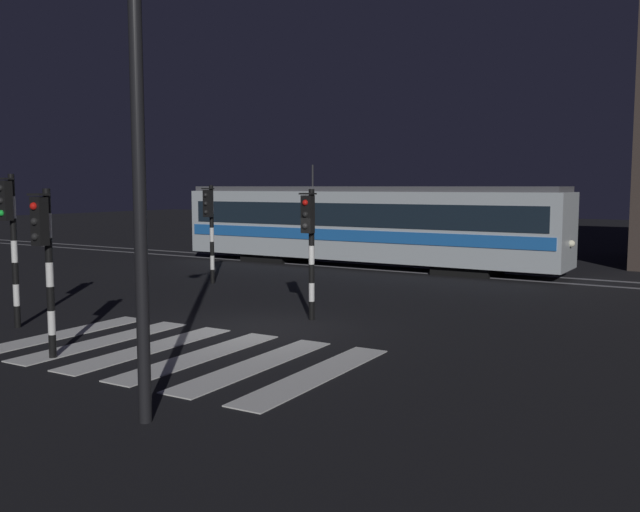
% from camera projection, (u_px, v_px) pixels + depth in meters
% --- Properties ---
extents(ground_plane, '(120.00, 120.00, 0.00)m').
position_uv_depth(ground_plane, '(258.00, 328.00, 15.84)').
color(ground_plane, black).
extents(rail_near, '(80.00, 0.12, 0.03)m').
position_uv_depth(rail_near, '(443.00, 274.00, 25.39)').
color(rail_near, '#59595E').
rests_on(rail_near, ground).
extents(rail_far, '(80.00, 0.12, 0.03)m').
position_uv_depth(rail_far, '(456.00, 270.00, 26.60)').
color(rail_far, '#59595E').
rests_on(rail_far, ground).
extents(crosswalk_zebra, '(7.29, 4.53, 0.02)m').
position_uv_depth(crosswalk_zebra, '(174.00, 352.00, 13.52)').
color(crosswalk_zebra, silver).
rests_on(crosswalk_zebra, ground).
extents(traffic_light_corner_far_left, '(0.36, 0.42, 3.29)m').
position_uv_depth(traffic_light_corner_far_left, '(210.00, 219.00, 22.87)').
color(traffic_light_corner_far_left, black).
rests_on(traffic_light_corner_far_left, ground).
extents(traffic_light_corner_near_left, '(0.36, 0.42, 3.54)m').
position_uv_depth(traffic_light_corner_near_left, '(10.00, 227.00, 15.63)').
color(traffic_light_corner_near_left, black).
rests_on(traffic_light_corner_near_left, ground).
extents(traffic_light_median_centre, '(0.36, 0.42, 3.19)m').
position_uv_depth(traffic_light_median_centre, '(310.00, 234.00, 16.56)').
color(traffic_light_median_centre, black).
rests_on(traffic_light_median_centre, ground).
extents(traffic_light_kerb_mid_left, '(0.36, 0.42, 3.22)m').
position_uv_depth(traffic_light_kerb_mid_left, '(44.00, 248.00, 12.78)').
color(traffic_light_kerb_mid_left, black).
rests_on(traffic_light_kerb_mid_left, ground).
extents(street_lamp_near_kerb, '(0.44, 1.21, 7.86)m').
position_uv_depth(street_lamp_near_kerb, '(122.00, 56.00, 8.85)').
color(street_lamp_near_kerb, black).
rests_on(street_lamp_near_kerb, ground).
extents(tram, '(16.27, 2.58, 4.15)m').
position_uv_depth(tram, '(363.00, 224.00, 27.77)').
color(tram, '#B2BCC1').
rests_on(tram, ground).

